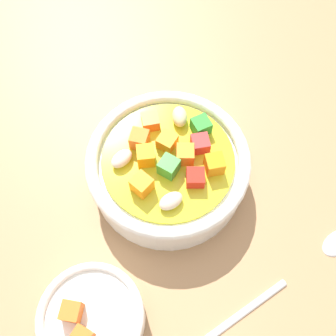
% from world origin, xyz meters
% --- Properties ---
extents(ground_plane, '(1.40, 1.40, 0.02)m').
position_xyz_m(ground_plane, '(0.00, 0.00, -0.01)').
color(ground_plane, '#9E754F').
extents(soup_bowl_main, '(0.16, 0.16, 0.06)m').
position_xyz_m(soup_bowl_main, '(0.00, 0.00, 0.03)').
color(soup_bowl_main, white).
rests_on(soup_bowl_main, ground_plane).
extents(spoon, '(0.20, 0.12, 0.01)m').
position_xyz_m(spoon, '(0.11, -0.11, 0.00)').
color(spoon, silver).
rests_on(spoon, ground_plane).
extents(side_bowl_small, '(0.09, 0.09, 0.05)m').
position_xyz_m(side_bowl_small, '(-0.07, -0.14, 0.02)').
color(side_bowl_small, white).
rests_on(side_bowl_small, ground_plane).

